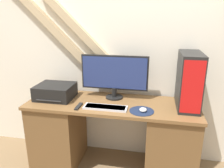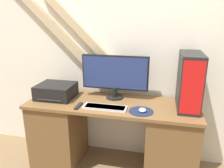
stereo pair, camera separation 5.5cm
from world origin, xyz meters
The scene contains 9 objects.
wall_back centered at (-0.01, 0.63, 1.36)m, with size 6.40×0.13×2.70m.
desk centered at (0.00, 0.29, 0.39)m, with size 1.68×0.57×0.75m.
monitor centered at (0.00, 0.43, 1.01)m, with size 0.68×0.18×0.45m.
keyboard centered at (-0.03, 0.14, 0.76)m, with size 0.41×0.13×0.02m.
mousepad centered at (0.30, 0.14, 0.75)m, with size 0.22×0.22×0.00m.
mouse centered at (0.32, 0.13, 0.77)m, with size 0.07×0.07×0.03m.
computer_tower centered at (0.71, 0.34, 1.01)m, with size 0.19×0.43×0.51m.
printer centered at (-0.60, 0.30, 0.82)m, with size 0.37×0.33×0.14m.
remote_control centered at (-0.29, 0.12, 0.76)m, with size 0.03×0.15×0.02m.
Camera 2 is at (0.45, -1.67, 1.58)m, focal length 35.00 mm.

